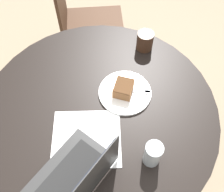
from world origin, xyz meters
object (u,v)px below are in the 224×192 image
plate (125,93)px  laptop (75,177)px  coffee_glass (145,41)px  chair (84,26)px

plate → laptop: (0.19, 0.39, 0.04)m
coffee_glass → laptop: 0.74m
chair → laptop: bearing=-1.6°
coffee_glass → plate: bearing=69.8°
coffee_glass → laptop: bearing=66.4°
coffee_glass → laptop: laptop is taller
coffee_glass → laptop: size_ratio=0.25×
chair → laptop: laptop is taller
plate → coffee_glass: bearing=-110.2°
chair → plate: (-0.26, 0.76, 0.29)m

